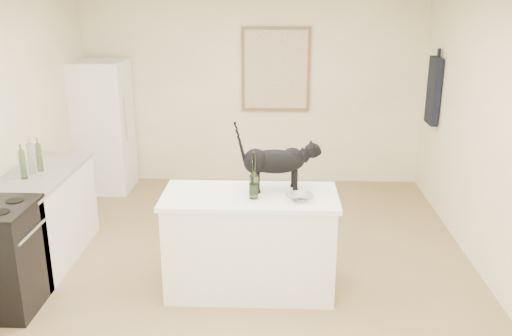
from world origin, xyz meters
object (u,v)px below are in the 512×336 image
at_px(black_cat, 275,165).
at_px(wine_bottle, 254,178).
at_px(glass_bowl, 299,198).
at_px(fridge, 103,127).

relative_size(black_cat, wine_bottle, 1.88).
bearing_deg(wine_bottle, glass_bowl, -6.17).
bearing_deg(fridge, wine_bottle, -51.70).
bearing_deg(black_cat, fridge, 121.46).
relative_size(fridge, black_cat, 2.57).
xyz_separation_m(fridge, glass_bowl, (2.47, -2.68, 0.08)).
distance_m(fridge, black_cat, 3.33).
bearing_deg(fridge, black_cat, -47.17).
bearing_deg(glass_bowl, black_cat, 130.08).
bearing_deg(black_cat, wine_bottle, -140.73).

